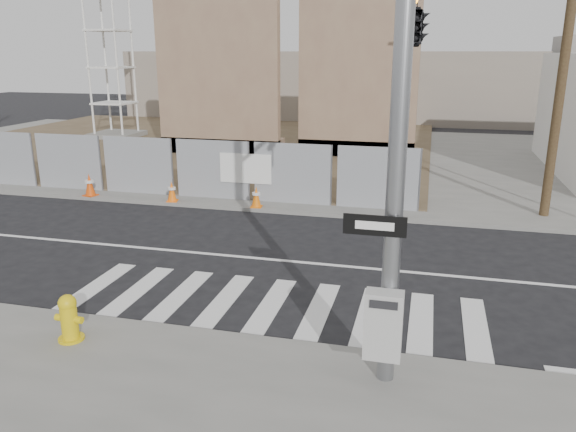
% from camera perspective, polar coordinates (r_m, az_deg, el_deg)
% --- Properties ---
extents(ground, '(100.00, 100.00, 0.00)m').
position_cam_1_polar(ground, '(13.85, 1.10, -4.71)').
color(ground, black).
rests_on(ground, ground).
extents(sidewalk_far, '(50.00, 20.00, 0.12)m').
position_cam_1_polar(sidewalk_far, '(27.20, 7.88, 5.79)').
color(sidewalk_far, slate).
rests_on(sidewalk_far, ground).
extents(signal_pole, '(0.96, 5.87, 7.00)m').
position_cam_1_polar(signal_pole, '(10.56, 12.34, 14.92)').
color(signal_pole, gray).
rests_on(signal_pole, sidewalk_near).
extents(chain_link_fence, '(24.60, 0.04, 2.00)m').
position_cam_1_polar(chain_link_fence, '(22.17, -21.80, 5.16)').
color(chain_link_fence, gray).
rests_on(chain_link_fence, sidewalk_far).
extents(concrete_wall_left, '(6.00, 1.30, 8.00)m').
position_cam_1_polar(concrete_wall_left, '(27.57, -7.06, 12.91)').
color(concrete_wall_left, '#7B5C4A').
rests_on(concrete_wall_left, sidewalk_far).
extents(concrete_wall_right, '(5.50, 1.30, 8.00)m').
position_cam_1_polar(concrete_wall_right, '(26.94, 7.10, 12.83)').
color(concrete_wall_right, '#7B5C4A').
rests_on(concrete_wall_right, sidewalk_far).
extents(utility_pole_right, '(1.60, 0.28, 10.00)m').
position_cam_1_polar(utility_pole_right, '(18.44, 26.45, 15.43)').
color(utility_pole_right, '#4A3B22').
rests_on(utility_pole_right, sidewalk_far).
extents(fire_hydrant, '(0.52, 0.47, 0.85)m').
position_cam_1_polar(fire_hydrant, '(10.60, -21.36, -9.61)').
color(fire_hydrant, '#D8B80C').
rests_on(fire_hydrant, sidewalk_near).
extents(traffic_cone_b, '(0.48, 0.48, 0.79)m').
position_cam_1_polar(traffic_cone_b, '(20.81, -19.50, 2.99)').
color(traffic_cone_b, '#DD480B').
rests_on(traffic_cone_b, sidewalk_far).
extents(traffic_cone_c, '(0.43, 0.43, 0.69)m').
position_cam_1_polar(traffic_cone_c, '(19.29, -11.72, 2.45)').
color(traffic_cone_c, orange).
rests_on(traffic_cone_c, sidewalk_far).
extents(traffic_cone_d, '(0.39, 0.39, 0.69)m').
position_cam_1_polar(traffic_cone_d, '(18.21, -3.24, 1.95)').
color(traffic_cone_d, orange).
rests_on(traffic_cone_d, sidewalk_far).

